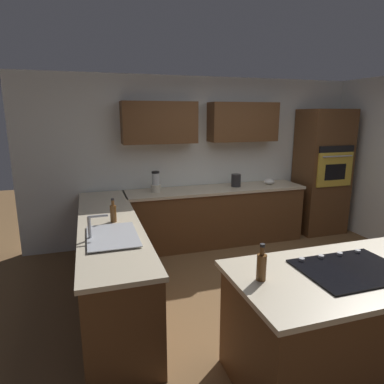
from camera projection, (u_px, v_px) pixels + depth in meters
name	position (u px, v px, depth m)	size (l,w,h in m)	color
ground_plane	(277.00, 294.00, 3.88)	(14.00, 14.00, 0.00)	brown
wall_back	(211.00, 152.00, 5.44)	(6.00, 0.44, 2.60)	silver
lower_cabinets_back	(216.00, 217.00, 5.35)	(2.80, 0.60, 0.86)	brown
countertop_back	(216.00, 189.00, 5.25)	(2.84, 0.64, 0.04)	beige
lower_cabinets_side	(111.00, 260.00, 3.76)	(0.60, 2.90, 0.86)	brown
countertop_side	(109.00, 222.00, 3.66)	(0.64, 2.94, 0.04)	beige
island_base	(345.00, 326.00, 2.60)	(1.73, 0.86, 0.86)	brown
island_top	(351.00, 273.00, 2.49)	(1.81, 0.94, 0.04)	beige
wall_oven	(322.00, 172.00, 5.78)	(0.80, 0.66, 2.11)	brown
sink_unit	(111.00, 236.00, 3.15)	(0.46, 0.70, 0.23)	#515456
cooktop	(351.00, 269.00, 2.49)	(0.76, 0.56, 0.03)	black
blender	(156.00, 183.00, 4.97)	(0.15, 0.15, 0.31)	beige
mixing_bowl	(269.00, 181.00, 5.54)	(0.17, 0.17, 0.09)	white
kettle	(236.00, 180.00, 5.35)	(0.15, 0.15, 0.20)	#262628
dish_soap_bottle	(113.00, 213.00, 3.59)	(0.07, 0.07, 0.26)	brown
oil_bottle	(261.00, 266.00, 2.32)	(0.07, 0.07, 0.27)	brown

